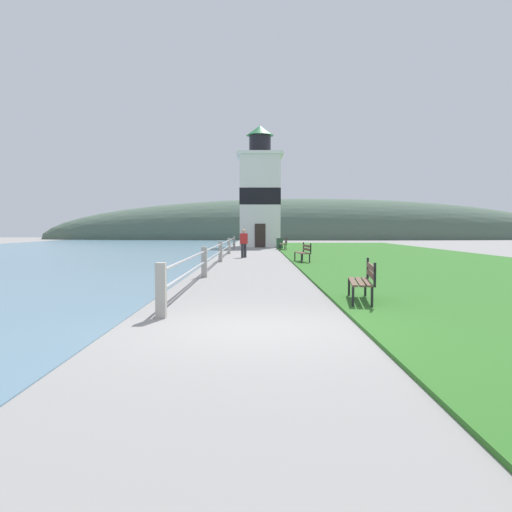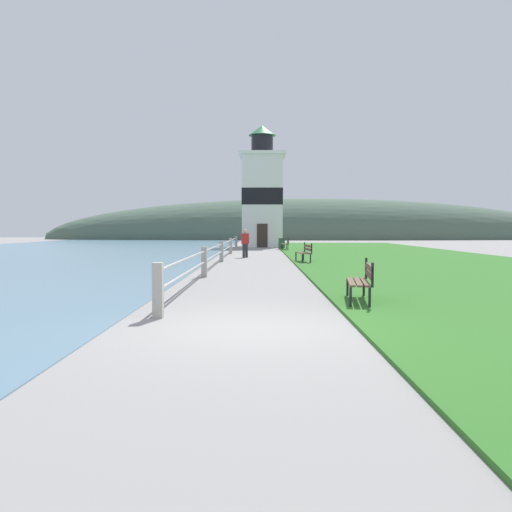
# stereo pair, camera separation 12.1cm
# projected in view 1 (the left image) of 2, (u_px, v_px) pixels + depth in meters

# --- Properties ---
(ground_plane) EXTENTS (160.00, 160.00, 0.00)m
(ground_plane) POSITION_uv_depth(u_px,v_px,m) (253.00, 329.00, 7.99)
(ground_plane) COLOR gray
(grass_verge) EXTENTS (12.00, 54.74, 0.06)m
(grass_verge) POSITION_uv_depth(u_px,v_px,m) (403.00, 258.00, 26.19)
(grass_verge) COLOR #2D6623
(grass_verge) RESTS_ON ground_plane
(seawall_railing) EXTENTS (0.18, 30.20, 1.00)m
(seawall_railing) POSITION_uv_depth(u_px,v_px,m) (221.00, 249.00, 23.95)
(seawall_railing) COLOR #A8A399
(seawall_railing) RESTS_ON ground_plane
(park_bench_near) EXTENTS (0.70, 1.76, 0.94)m
(park_bench_near) POSITION_uv_depth(u_px,v_px,m) (365.00, 279.00, 10.67)
(park_bench_near) COLOR brown
(park_bench_near) RESTS_ON ground_plane
(park_bench_midway) EXTENTS (0.64, 1.77, 0.94)m
(park_bench_midway) POSITION_uv_depth(u_px,v_px,m) (305.00, 251.00, 23.24)
(park_bench_midway) COLOR brown
(park_bench_midway) RESTS_ON ground_plane
(park_bench_far) EXTENTS (0.47, 1.69, 0.94)m
(park_bench_far) POSITION_uv_depth(u_px,v_px,m) (285.00, 243.00, 36.36)
(park_bench_far) COLOR brown
(park_bench_far) RESTS_ON ground_plane
(lighthouse) EXTENTS (3.96, 3.96, 10.51)m
(lighthouse) POSITION_uv_depth(u_px,v_px,m) (261.00, 194.00, 43.54)
(lighthouse) COLOR white
(lighthouse) RESTS_ON ground_plane
(person_strolling) EXTENTS (0.43, 0.36, 1.56)m
(person_strolling) POSITION_uv_depth(u_px,v_px,m) (245.00, 242.00, 27.45)
(person_strolling) COLOR #28282D
(person_strolling) RESTS_ON ground_plane
(trash_bin) EXTENTS (0.54, 0.54, 0.84)m
(trash_bin) POSITION_uv_depth(u_px,v_px,m) (281.00, 244.00, 38.50)
(trash_bin) COLOR #2D5138
(trash_bin) RESTS_ON ground_plane
(distant_hillside) EXTENTS (80.00, 16.00, 12.00)m
(distant_hillside) POSITION_uv_depth(u_px,v_px,m) (310.00, 239.00, 74.37)
(distant_hillside) COLOR #475B4C
(distant_hillside) RESTS_ON ground_plane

